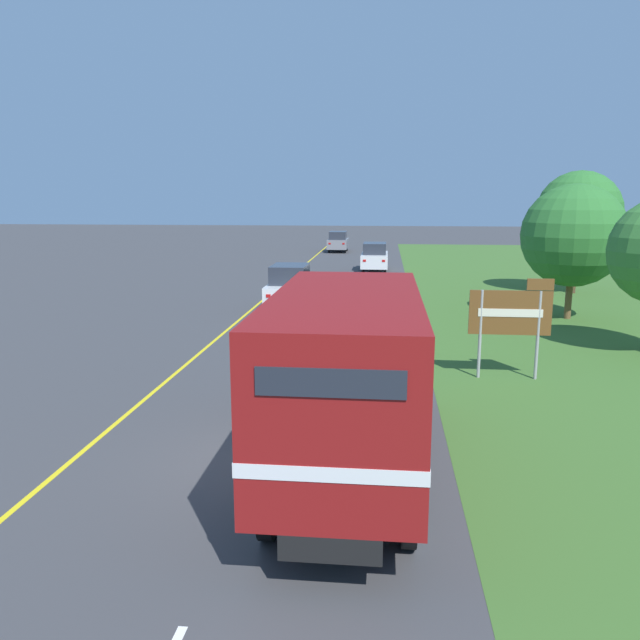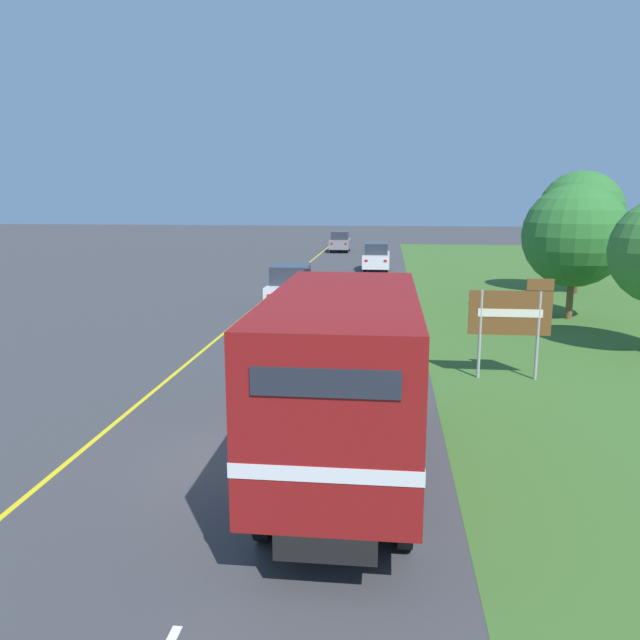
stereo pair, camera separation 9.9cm
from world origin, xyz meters
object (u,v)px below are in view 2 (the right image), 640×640
Objects in this scene: horse_trailer_truck at (346,370)px; highway_sign at (512,315)px; lead_car_white at (291,288)px; roadside_tree_far at (581,213)px; lead_car_grey_ahead at (340,241)px; roadside_tree_mid at (575,236)px; lead_car_white_ahead at (376,257)px.

highway_sign is at bearing 57.36° from horse_trailer_truck.
roadside_tree_far is (14.27, 6.68, 3.20)m from lead_car_white.
roadside_tree_far is at bearing -59.15° from lead_car_grey_ahead.
lead_car_white is 0.73× the size of roadside_tree_mid.
roadside_tree_mid is (8.36, 15.86, 1.54)m from horse_trailer_truck.
lead_car_white is 12.73m from highway_sign.
lead_car_grey_ahead is at bearing 111.02° from roadside_tree_mid.
horse_trailer_truck is 2.92× the size of highway_sign.
highway_sign is 0.51× the size of roadside_tree_mid.
horse_trailer_truck is 18.00m from roadside_tree_mid.
lead_car_grey_ahead is 0.64× the size of roadside_tree_far.
roadside_tree_far is at bearing 72.66° from roadside_tree_mid.
roadside_tree_mid reaches higher than lead_car_white_ahead.
highway_sign is 10.37m from roadside_tree_mid.
roadside_tree_mid is at bearing -3.36° from lead_car_white.
roadside_tree_mid reaches higher than lead_car_white.
lead_car_white_ahead is 0.69× the size of roadside_tree_far.
horse_trailer_truck is at bearing -114.65° from roadside_tree_far.
lead_car_white reaches higher than lead_car_white_ahead.
highway_sign is (7.78, -10.04, 0.80)m from lead_car_white.
highway_sign reaches higher than lead_car_white.
lead_car_grey_ahead is (-3.67, 15.04, -0.03)m from lead_car_white_ahead.
highway_sign is (4.18, 6.52, -0.12)m from horse_trailer_truck.
lead_car_white is at bearing -154.90° from roadside_tree_far.
horse_trailer_truck is 7.75m from highway_sign.
lead_car_grey_ahead is at bearing 94.53° from horse_trailer_truck.
lead_car_white_ahead is 0.79× the size of roadside_tree_mid.
lead_car_white is at bearing 176.64° from roadside_tree_mid.
roadside_tree_far is at bearing 65.35° from horse_trailer_truck.
roadside_tree_mid is (4.19, 9.34, 1.66)m from highway_sign.
lead_car_grey_ahead is at bearing 100.98° from highway_sign.
lead_car_white_ahead is 15.48m from lead_car_grey_ahead.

